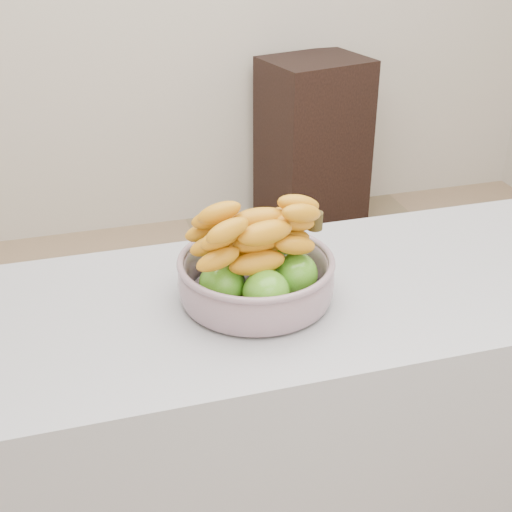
{
  "coord_description": "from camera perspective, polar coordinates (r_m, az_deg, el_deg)",
  "views": [
    {
      "loc": [
        -0.62,
        -1.53,
        1.69
      ],
      "look_at": [
        -0.26,
        -0.31,
        1.0
      ],
      "focal_mm": 50.0,
      "sensor_mm": 36.0,
      "label": 1
    }
  ],
  "objects": [
    {
      "name": "counter",
      "position": [
        1.85,
        8.05,
        -14.1
      ],
      "size": [
        2.0,
        0.6,
        0.9
      ],
      "primitive_type": "cube",
      "color": "#96969E",
      "rests_on": "ground"
    },
    {
      "name": "ground",
      "position": [
        2.36,
        4.2,
        -17.4
      ],
      "size": [
        4.0,
        4.0,
        0.0
      ],
      "primitive_type": "plane",
      "color": "#94785A",
      "rests_on": "ground"
    },
    {
      "name": "cabinet",
      "position": [
        3.76,
        4.57,
        8.88
      ],
      "size": [
        0.57,
        0.5,
        0.89
      ],
      "primitive_type": "cube",
      "rotation": [
        0.0,
        0.0,
        0.23
      ],
      "color": "black",
      "rests_on": "ground"
    },
    {
      "name": "fruit_bowl",
      "position": [
        1.46,
        0.0,
        -1.17
      ],
      "size": [
        0.32,
        0.32,
        0.21
      ],
      "rotation": [
        0.0,
        0.0,
        -0.03
      ],
      "color": "#9AA9B9",
      "rests_on": "counter"
    }
  ]
}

